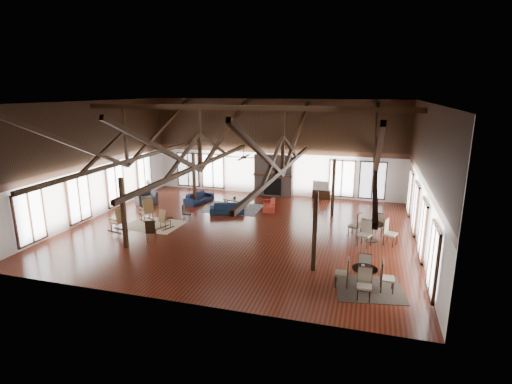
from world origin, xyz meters
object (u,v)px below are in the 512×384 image
(coffee_table, at_px, (235,200))
(tv_console, at_px, (321,194))
(cafe_table_near, at_px, (364,274))
(cafe_table_far, at_px, (372,229))
(armchair, at_px, (146,198))
(sofa_orange, at_px, (269,205))
(sofa_navy_front, at_px, (227,209))
(sofa_navy_left, at_px, (199,198))

(coffee_table, distance_m, tv_console, 5.59)
(cafe_table_near, bearing_deg, cafe_table_far, 87.22)
(armchair, height_order, cafe_table_near, cafe_table_near)
(sofa_orange, height_order, coffee_table, sofa_orange)
(coffee_table, bearing_deg, armchair, -156.25)
(cafe_table_near, bearing_deg, sofa_navy_front, 137.94)
(sofa_orange, distance_m, cafe_table_near, 9.75)
(cafe_table_near, relative_size, cafe_table_far, 0.89)
(sofa_orange, height_order, cafe_table_far, cafe_table_far)
(cafe_table_far, bearing_deg, armchair, 169.20)
(cafe_table_near, xyz_separation_m, tv_console, (-2.81, 11.19, -0.24))
(cafe_table_near, relative_size, tv_console, 1.80)
(sofa_orange, xyz_separation_m, cafe_table_near, (5.37, -8.13, 0.26))
(coffee_table, xyz_separation_m, armchair, (-5.29, -0.76, -0.05))
(sofa_orange, xyz_separation_m, armchair, (-7.21, -1.03, 0.13))
(sofa_orange, bearing_deg, sofa_navy_left, -104.63)
(coffee_table, relative_size, tv_console, 1.29)
(sofa_navy_front, distance_m, cafe_table_far, 7.83)
(coffee_table, bearing_deg, sofa_navy_left, -173.33)
(sofa_navy_left, bearing_deg, sofa_navy_front, -110.02)
(sofa_navy_front, bearing_deg, armchair, 156.17)
(armchair, xyz_separation_m, cafe_table_far, (12.81, -2.44, 0.18))
(sofa_navy_front, relative_size, sofa_orange, 1.07)
(armchair, bearing_deg, coffee_table, -40.07)
(armchair, distance_m, tv_console, 10.59)
(coffee_table, xyz_separation_m, cafe_table_near, (7.29, -7.86, 0.08))
(armchair, bearing_deg, cafe_table_near, -77.68)
(armchair, height_order, tv_console, armchair)
(cafe_table_near, height_order, tv_console, cafe_table_near)
(coffee_table, xyz_separation_m, tv_console, (4.48, 3.33, -0.16))
(sofa_navy_front, relative_size, tv_console, 1.69)
(armchair, distance_m, cafe_table_far, 13.04)
(sofa_orange, relative_size, tv_console, 1.58)
(cafe_table_far, bearing_deg, sofa_orange, 148.20)
(cafe_table_far, bearing_deg, tv_console, 114.91)
(tv_console, bearing_deg, sofa_navy_front, -134.82)
(sofa_orange, relative_size, armchair, 1.46)
(sofa_navy_front, height_order, coffee_table, sofa_navy_front)
(sofa_navy_front, xyz_separation_m, sofa_orange, (1.97, 1.50, -0.02))
(sofa_orange, height_order, tv_console, tv_console)
(tv_console, bearing_deg, cafe_table_far, -65.09)
(sofa_navy_front, distance_m, tv_console, 6.44)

